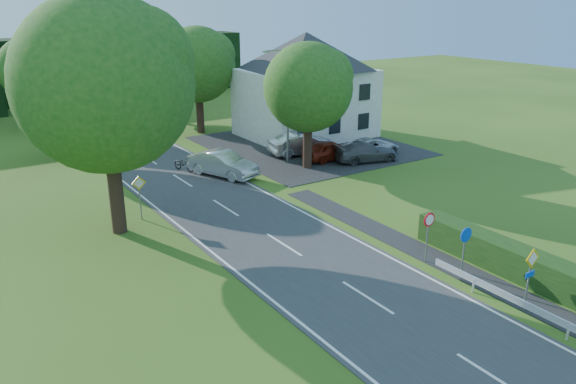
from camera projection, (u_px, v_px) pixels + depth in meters
road at (262, 231)px, 28.40m from camera, size 7.00×80.00×0.04m
parking_pad at (307, 146)px, 44.91m from camera, size 14.00×16.00×0.04m
line_edge_left at (204, 246)px, 26.70m from camera, size 0.12×80.00×0.01m
line_edge_right at (314, 218)px, 30.10m from camera, size 0.12×80.00×0.01m
line_centre at (262, 231)px, 28.40m from camera, size 0.12×80.00×0.01m
tree_main at (108, 118)px, 26.51m from camera, size 9.40×9.40×11.64m
tree_left_far at (57, 100)px, 40.13m from camera, size 7.00×7.00×8.58m
tree_right_far at (198, 80)px, 47.90m from camera, size 7.40×7.40×9.09m
tree_left_back at (33, 83)px, 49.92m from camera, size 6.60×6.60×8.07m
tree_right_back at (154, 80)px, 53.92m from camera, size 6.20×6.20×7.56m
tree_right_mid at (308, 107)px, 37.75m from camera, size 7.00×7.00×8.58m
treeline_right at (121, 66)px, 67.65m from camera, size 30.00×5.00×7.00m
house_white at (306, 84)px, 46.89m from camera, size 10.60×8.40×8.60m
streetlight at (286, 100)px, 39.04m from camera, size 2.03×0.18×8.00m
sign_priority_right at (531, 268)px, 20.62m from camera, size 0.78×0.09×2.59m
sign_roundabout at (465, 243)px, 23.02m from camera, size 0.64×0.08×2.37m
sign_speed_limit at (429, 226)px, 24.55m from camera, size 0.64×0.11×2.37m
sign_priority_left at (139, 189)px, 29.41m from camera, size 0.78×0.09×2.44m
moving_car at (223, 164)px, 36.98m from camera, size 3.44×5.26×1.64m
motorcycle at (184, 164)px, 38.15m from camera, size 1.22×1.98×0.98m
parked_car_red at (330, 150)px, 40.69m from camera, size 4.26×1.84×1.43m
parked_car_silver_a at (302, 144)px, 42.09m from camera, size 5.20×2.59×1.64m
parked_car_grey at (366, 152)px, 40.34m from camera, size 4.97×2.99×1.35m
parked_car_silver_b at (371, 147)px, 41.97m from camera, size 4.69×2.25×1.29m
parasol at (304, 129)px, 46.13m from camera, size 2.24×2.28×1.93m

